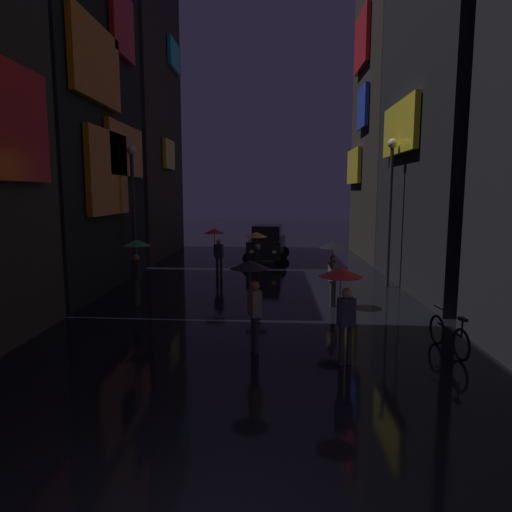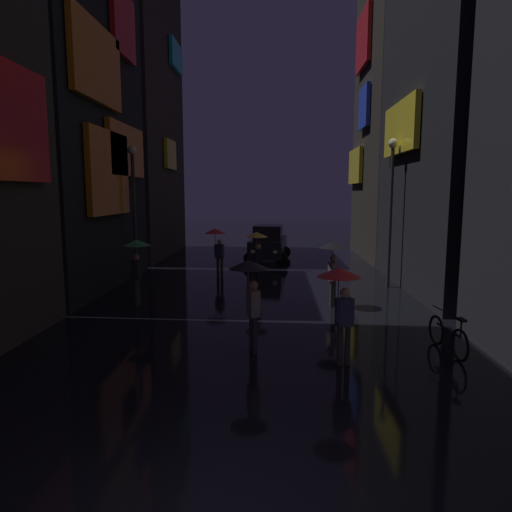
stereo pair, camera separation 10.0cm
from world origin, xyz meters
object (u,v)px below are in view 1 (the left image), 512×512
at_px(pedestrian_foreground_right_red, 342,288).
at_px(pedestrian_far_right_yellow, 257,244).
at_px(car_distant, 267,244).
at_px(streetlamp_right_far, 390,196).
at_px(pedestrian_foreground_left_black, 333,256).
at_px(streetlamp_left_far, 133,198).
at_px(bicycle_parked_at_storefront, 449,336).
at_px(pedestrian_near_crossing_red, 216,239).
at_px(pedestrian_midstreet_left_black, 251,280).
at_px(pedestrian_midstreet_centre_green, 137,254).

bearing_deg(pedestrian_foreground_right_red, pedestrian_far_right_yellow, 104.04).
distance_m(car_distant, streetlamp_right_far, 8.54).
bearing_deg(pedestrian_foreground_left_black, car_distant, 102.62).
bearing_deg(streetlamp_left_far, streetlamp_right_far, -2.87).
height_order(pedestrian_far_right_yellow, streetlamp_left_far, streetlamp_left_far).
bearing_deg(bicycle_parked_at_storefront, streetlamp_right_far, 86.89).
distance_m(pedestrian_far_right_yellow, streetlamp_right_far, 5.40).
height_order(pedestrian_near_crossing_red, pedestrian_midstreet_left_black, same).
relative_size(pedestrian_midstreet_left_black, pedestrian_foreground_left_black, 1.00).
distance_m(pedestrian_midstreet_centre_green, streetlamp_right_far, 9.55).
height_order(pedestrian_far_right_yellow, pedestrian_foreground_left_black, same).
relative_size(pedestrian_midstreet_centre_green, pedestrian_foreground_left_black, 1.00).
distance_m(pedestrian_foreground_right_red, pedestrian_foreground_left_black, 5.02).
height_order(pedestrian_near_crossing_red, car_distant, pedestrian_near_crossing_red).
xyz_separation_m(pedestrian_near_crossing_red, car_distant, (2.12, 4.91, -0.74)).
bearing_deg(pedestrian_far_right_yellow, streetlamp_right_far, -1.09).
bearing_deg(streetlamp_left_far, bicycle_parked_at_storefront, -39.16).
height_order(pedestrian_foreground_right_red, streetlamp_left_far, streetlamp_left_far).
distance_m(pedestrian_near_crossing_red, pedestrian_midstreet_left_black, 9.27).
bearing_deg(pedestrian_midstreet_centre_green, car_distant, 66.73).
distance_m(pedestrian_midstreet_centre_green, pedestrian_foreground_left_black, 6.34).
bearing_deg(bicycle_parked_at_storefront, streetlamp_left_far, 140.84).
height_order(pedestrian_foreground_right_red, bicycle_parked_at_storefront, pedestrian_foreground_right_red).
bearing_deg(car_distant, pedestrian_midstreet_centre_green, -113.27).
distance_m(pedestrian_midstreet_left_black, pedestrian_far_right_yellow, 7.46).
bearing_deg(streetlamp_left_far, pedestrian_midstreet_left_black, -57.17).
bearing_deg(pedestrian_midstreet_left_black, bicycle_parked_at_storefront, 0.57).
relative_size(pedestrian_midstreet_left_black, streetlamp_right_far, 0.38).
bearing_deg(streetlamp_left_far, pedestrian_midstreet_centre_green, -72.19).
relative_size(pedestrian_far_right_yellow, streetlamp_right_far, 0.38).
bearing_deg(pedestrian_near_crossing_red, pedestrian_midstreet_centre_green, -113.17).
xyz_separation_m(pedestrian_midstreet_left_black, bicycle_parked_at_storefront, (4.53, 0.05, -1.28)).
xyz_separation_m(pedestrian_near_crossing_red, pedestrian_midstreet_centre_green, (-2.01, -4.70, 0.00)).
bearing_deg(pedestrian_foreground_right_red, streetlamp_left_far, 128.78).
xyz_separation_m(pedestrian_midstreet_left_black, pedestrian_far_right_yellow, (-0.15, 7.46, 0.00)).
height_order(pedestrian_foreground_right_red, pedestrian_midstreet_centre_green, same).
relative_size(pedestrian_midstreet_left_black, pedestrian_far_right_yellow, 1.00).
bearing_deg(car_distant, pedestrian_midstreet_left_black, -90.76).
xyz_separation_m(pedestrian_midstreet_left_black, pedestrian_foreground_right_red, (1.93, -0.86, 0.00)).
relative_size(pedestrian_near_crossing_red, pedestrian_midstreet_centre_green, 1.00).
distance_m(bicycle_parked_at_storefront, streetlamp_right_far, 7.97).
xyz_separation_m(pedestrian_near_crossing_red, streetlamp_left_far, (-3.14, -1.20, 1.75)).
bearing_deg(pedestrian_foreground_left_black, pedestrian_far_right_yellow, 127.35).
xyz_separation_m(pedestrian_near_crossing_red, pedestrian_foreground_left_black, (4.33, -4.93, 0.00)).
bearing_deg(pedestrian_midstreet_left_black, pedestrian_near_crossing_red, 102.07).
distance_m(pedestrian_far_right_yellow, pedestrian_foreground_left_black, 4.18).
relative_size(pedestrian_foreground_left_black, streetlamp_right_far, 0.38).
xyz_separation_m(pedestrian_far_right_yellow, car_distant, (0.33, 6.52, -0.74)).
bearing_deg(pedestrian_far_right_yellow, pedestrian_foreground_right_red, -75.96).
distance_m(pedestrian_foreground_left_black, car_distant, 10.11).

